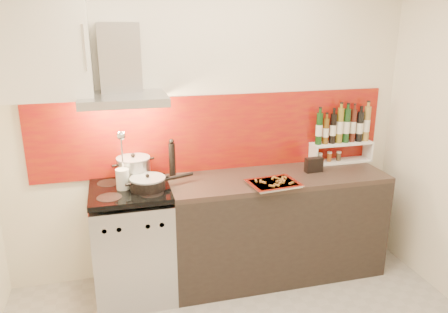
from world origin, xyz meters
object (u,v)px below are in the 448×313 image
object	(u,v)px
saute_pan	(149,183)
baking_tray	(274,183)
stock_pot	(134,169)
counter	(276,225)
range_stove	(133,244)
pepper_mill	(172,160)

from	to	relation	value
saute_pan	baking_tray	size ratio (longest dim) A/B	1.21
stock_pot	counter	bearing A→B (deg)	-7.77
range_stove	stock_pot	distance (m)	0.59
counter	stock_pot	size ratio (longest dim) A/B	6.84
range_stove	baking_tray	size ratio (longest dim) A/B	2.21
range_stove	stock_pot	bearing A→B (deg)	73.68
saute_pan	range_stove	bearing A→B (deg)	159.36
pepper_mill	baking_tray	xyz separation A→B (m)	(0.74, -0.34, -0.15)
counter	stock_pot	bearing A→B (deg)	172.23
stock_pot	baking_tray	world-z (taller)	stock_pot
saute_pan	baking_tray	xyz separation A→B (m)	(0.94, -0.14, -0.04)
pepper_mill	saute_pan	bearing A→B (deg)	-135.66
range_stove	pepper_mill	size ratio (longest dim) A/B	2.73
range_stove	baking_tray	world-z (taller)	baking_tray
stock_pot	pepper_mill	xyz separation A→B (m)	(0.30, -0.01, 0.05)
stock_pot	range_stove	bearing A→B (deg)	-106.32
saute_pan	stock_pot	bearing A→B (deg)	113.53
counter	pepper_mill	xyz separation A→B (m)	(-0.85, 0.15, 0.61)
counter	saute_pan	distance (m)	1.18
saute_pan	pepper_mill	bearing A→B (deg)	44.34
stock_pot	pepper_mill	distance (m)	0.31
counter	saute_pan	size ratio (longest dim) A/B	3.61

